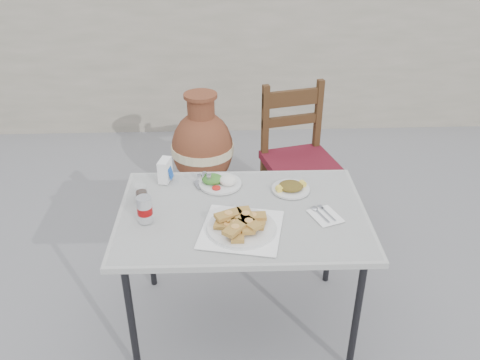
{
  "coord_description": "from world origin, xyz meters",
  "views": [
    {
      "loc": [
        -0.19,
        -2.03,
        1.99
      ],
      "look_at": [
        -0.11,
        -0.03,
        0.84
      ],
      "focal_mm": 38.0,
      "sensor_mm": 36.0,
      "label": 1
    }
  ],
  "objects_px": {
    "salad_rice_plate": "(220,181)",
    "napkin_holder": "(165,170)",
    "chair": "(298,159)",
    "soda_can": "(145,209)",
    "terracotta_urn": "(203,149)",
    "cafe_table": "(242,220)",
    "cola_glass": "(142,194)",
    "pide_plate": "(241,224)",
    "condiment_caddy": "(205,181)",
    "salad_chopped_plate": "(291,187)"
  },
  "relations": [
    {
      "from": "condiment_caddy",
      "to": "terracotta_urn",
      "type": "relative_size",
      "value": 0.15
    },
    {
      "from": "salad_rice_plate",
      "to": "chair",
      "type": "relative_size",
      "value": 0.22
    },
    {
      "from": "cola_glass",
      "to": "terracotta_urn",
      "type": "bearing_deg",
      "value": 78.5
    },
    {
      "from": "salad_rice_plate",
      "to": "terracotta_urn",
      "type": "bearing_deg",
      "value": 96.57
    },
    {
      "from": "napkin_holder",
      "to": "chair",
      "type": "height_order",
      "value": "chair"
    },
    {
      "from": "napkin_holder",
      "to": "condiment_caddy",
      "type": "height_order",
      "value": "napkin_holder"
    },
    {
      "from": "soda_can",
      "to": "condiment_caddy",
      "type": "bearing_deg",
      "value": 50.34
    },
    {
      "from": "condiment_caddy",
      "to": "chair",
      "type": "xyz_separation_m",
      "value": [
        0.58,
        0.65,
        -0.23
      ]
    },
    {
      "from": "napkin_holder",
      "to": "soda_can",
      "type": "bearing_deg",
      "value": -85.72
    },
    {
      "from": "soda_can",
      "to": "terracotta_urn",
      "type": "bearing_deg",
      "value": 81.45
    },
    {
      "from": "soda_can",
      "to": "pide_plate",
      "type": "bearing_deg",
      "value": -11.21
    },
    {
      "from": "soda_can",
      "to": "chair",
      "type": "distance_m",
      "value": 1.3
    },
    {
      "from": "soda_can",
      "to": "cola_glass",
      "type": "xyz_separation_m",
      "value": [
        -0.04,
        0.17,
        -0.03
      ]
    },
    {
      "from": "cafe_table",
      "to": "chair",
      "type": "xyz_separation_m",
      "value": [
        0.4,
        0.9,
        -0.16
      ]
    },
    {
      "from": "napkin_holder",
      "to": "cafe_table",
      "type": "bearing_deg",
      "value": -25.52
    },
    {
      "from": "salad_chopped_plate",
      "to": "terracotta_urn",
      "type": "relative_size",
      "value": 0.24
    },
    {
      "from": "salad_rice_plate",
      "to": "soda_can",
      "type": "bearing_deg",
      "value": -137.26
    },
    {
      "from": "salad_rice_plate",
      "to": "chair",
      "type": "height_order",
      "value": "chair"
    },
    {
      "from": "salad_chopped_plate",
      "to": "condiment_caddy",
      "type": "distance_m",
      "value": 0.43
    },
    {
      "from": "condiment_caddy",
      "to": "terracotta_urn",
      "type": "height_order",
      "value": "terracotta_urn"
    },
    {
      "from": "napkin_holder",
      "to": "terracotta_urn",
      "type": "distance_m",
      "value": 1.11
    },
    {
      "from": "salad_rice_plate",
      "to": "soda_can",
      "type": "xyz_separation_m",
      "value": [
        -0.33,
        -0.31,
        0.04
      ]
    },
    {
      "from": "salad_rice_plate",
      "to": "salad_chopped_plate",
      "type": "bearing_deg",
      "value": -10.82
    },
    {
      "from": "salad_rice_plate",
      "to": "cola_glass",
      "type": "distance_m",
      "value": 0.4
    },
    {
      "from": "salad_chopped_plate",
      "to": "chair",
      "type": "distance_m",
      "value": 0.77
    },
    {
      "from": "cafe_table",
      "to": "salad_rice_plate",
      "type": "height_order",
      "value": "salad_rice_plate"
    },
    {
      "from": "cola_glass",
      "to": "chair",
      "type": "height_order",
      "value": "chair"
    },
    {
      "from": "napkin_holder",
      "to": "condiment_caddy",
      "type": "distance_m",
      "value": 0.21
    },
    {
      "from": "salad_rice_plate",
      "to": "cola_glass",
      "type": "bearing_deg",
      "value": -160.19
    },
    {
      "from": "salad_rice_plate",
      "to": "terracotta_urn",
      "type": "height_order",
      "value": "terracotta_urn"
    },
    {
      "from": "salad_rice_plate",
      "to": "napkin_holder",
      "type": "bearing_deg",
      "value": 168.4
    },
    {
      "from": "chair",
      "to": "terracotta_urn",
      "type": "height_order",
      "value": "chair"
    },
    {
      "from": "soda_can",
      "to": "napkin_holder",
      "type": "xyz_separation_m",
      "value": [
        0.06,
        0.36,
        -0.0
      ]
    },
    {
      "from": "pide_plate",
      "to": "cafe_table",
      "type": "bearing_deg",
      "value": 85.71
    },
    {
      "from": "cafe_table",
      "to": "cola_glass",
      "type": "xyz_separation_m",
      "value": [
        -0.47,
        0.11,
        0.09
      ]
    },
    {
      "from": "soda_can",
      "to": "salad_chopped_plate",
      "type": "bearing_deg",
      "value": 19.42
    },
    {
      "from": "salad_rice_plate",
      "to": "condiment_caddy",
      "type": "xyz_separation_m",
      "value": [
        -0.08,
        0.0,
        0.0
      ]
    },
    {
      "from": "pide_plate",
      "to": "chair",
      "type": "xyz_separation_m",
      "value": [
        0.41,
        1.04,
        -0.24
      ]
    },
    {
      "from": "cafe_table",
      "to": "salad_chopped_plate",
      "type": "bearing_deg",
      "value": 36.12
    },
    {
      "from": "cola_glass",
      "to": "salad_chopped_plate",
      "type": "bearing_deg",
      "value": 5.3
    },
    {
      "from": "cafe_table",
      "to": "cola_glass",
      "type": "bearing_deg",
      "value": 166.54
    },
    {
      "from": "chair",
      "to": "pide_plate",
      "type": "bearing_deg",
      "value": -125.48
    },
    {
      "from": "salad_rice_plate",
      "to": "napkin_holder",
      "type": "height_order",
      "value": "napkin_holder"
    },
    {
      "from": "cola_glass",
      "to": "napkin_holder",
      "type": "height_order",
      "value": "napkin_holder"
    },
    {
      "from": "salad_chopped_plate",
      "to": "terracotta_urn",
      "type": "height_order",
      "value": "terracotta_urn"
    },
    {
      "from": "salad_chopped_plate",
      "to": "terracotta_urn",
      "type": "distance_m",
      "value": 1.29
    },
    {
      "from": "pide_plate",
      "to": "terracotta_urn",
      "type": "distance_m",
      "value": 1.53
    },
    {
      "from": "chair",
      "to": "terracotta_urn",
      "type": "xyz_separation_m",
      "value": [
        -0.63,
        0.43,
        -0.13
      ]
    },
    {
      "from": "cola_glass",
      "to": "napkin_holder",
      "type": "xyz_separation_m",
      "value": [
        0.1,
        0.19,
        0.02
      ]
    },
    {
      "from": "pide_plate",
      "to": "condiment_caddy",
      "type": "distance_m",
      "value": 0.43
    }
  ]
}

